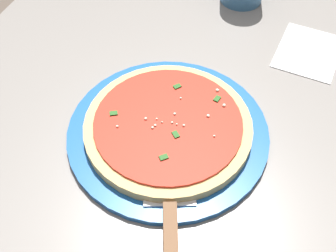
{
  "coord_description": "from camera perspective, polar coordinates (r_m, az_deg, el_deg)",
  "views": [
    {
      "loc": [
        0.34,
        0.17,
        1.24
      ],
      "look_at": [
        -0.02,
        0.04,
        0.77
      ],
      "focal_mm": 43.76,
      "sensor_mm": 36.0,
      "label": 1
    }
  ],
  "objects": [
    {
      "name": "serving_plate",
      "position": [
        0.62,
        0.0,
        -0.85
      ],
      "size": [
        0.3,
        0.3,
        0.01
      ],
      "primitive_type": "cylinder",
      "color": "#195199",
      "rests_on": "restaurant_table"
    },
    {
      "name": "pizza_server",
      "position": [
        0.53,
        0.32,
        -13.3
      ],
      "size": [
        0.22,
        0.12,
        0.01
      ],
      "color": "silver",
      "rests_on": "serving_plate"
    },
    {
      "name": "pizza",
      "position": [
        0.61,
        0.0,
        0.02
      ],
      "size": [
        0.25,
        0.25,
        0.02
      ],
      "color": "#DBB26B",
      "rests_on": "serving_plate"
    },
    {
      "name": "restaurant_table",
      "position": [
        0.75,
        -3.32,
        -8.53
      ],
      "size": [
        0.97,
        0.76,
        0.75
      ],
      "color": "black",
      "rests_on": "ground_plane"
    },
    {
      "name": "napkin_folded_right",
      "position": [
        0.8,
        18.97,
        9.76
      ],
      "size": [
        0.14,
        0.12,
        0.0
      ],
      "primitive_type": "cube",
      "rotation": [
        0.0,
        0.0,
        -0.09
      ],
      "color": "white",
      "rests_on": "restaurant_table"
    }
  ]
}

